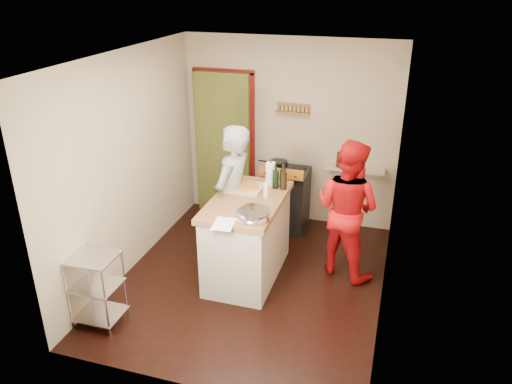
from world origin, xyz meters
TOP-DOWN VIEW (x-y plane):
  - floor at (0.00, 0.00)m, footprint 3.50×3.50m
  - back_wall at (-0.64, 1.78)m, footprint 3.00×0.44m
  - left_wall at (-1.50, 0.00)m, footprint 0.04×3.50m
  - right_wall at (1.50, 0.00)m, footprint 0.04×3.50m
  - ceiling at (0.00, 0.00)m, footprint 3.00×3.50m
  - stove at (0.05, 1.42)m, footprint 0.60×0.63m
  - wire_shelving at (-1.28, -1.20)m, footprint 0.48×0.40m
  - island at (-0.08, 0.10)m, footprint 0.79×1.47m
  - person_stripe at (-0.34, 0.32)m, footprint 0.52×0.70m
  - person_red at (1.00, 0.52)m, footprint 1.00×0.91m

SIDE VIEW (x-z plane):
  - floor at x=0.00m, z-range 0.00..0.00m
  - wire_shelving at x=-1.28m, z-range 0.04..0.84m
  - stove at x=0.05m, z-range -0.05..0.95m
  - island at x=-0.08m, z-range -0.13..1.18m
  - person_red at x=1.00m, z-range 0.00..1.67m
  - person_stripe at x=-0.34m, z-range 0.00..1.78m
  - back_wall at x=-0.64m, z-range -0.17..2.43m
  - left_wall at x=-1.50m, z-range 0.00..2.60m
  - right_wall at x=1.50m, z-range 0.00..2.60m
  - ceiling at x=0.00m, z-range 2.60..2.62m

